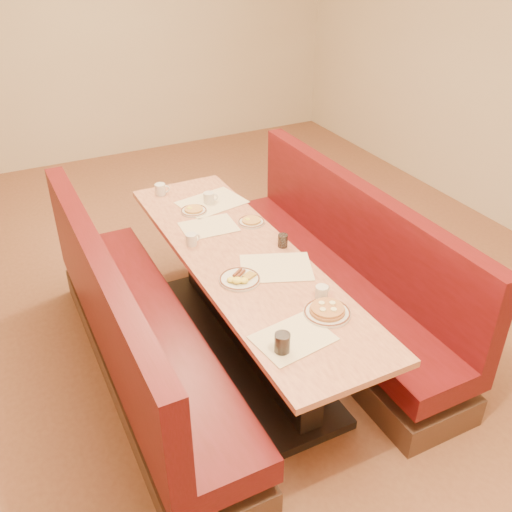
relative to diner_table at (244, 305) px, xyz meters
name	(u,v)px	position (x,y,z in m)	size (l,w,h in m)	color
ground	(245,348)	(0.00, 0.00, -0.37)	(8.00, 8.00, 0.00)	#9E6647
room_envelope	(241,63)	(0.00, 0.00, 1.56)	(6.04, 8.04, 2.82)	beige
diner_table	(244,305)	(0.00, 0.00, 0.00)	(0.70, 2.50, 0.75)	black
booth_left	(137,339)	(-0.73, 0.00, -0.01)	(0.55, 2.50, 1.05)	#4C3326
booth_right	(337,279)	(0.73, 0.00, -0.01)	(0.55, 2.50, 1.05)	#4C3326
placemat_near_left	(293,338)	(-0.12, -0.83, 0.38)	(0.38, 0.29, 0.00)	#FFECC7
placemat_near_right	(276,267)	(0.12, -0.20, 0.38)	(0.43, 0.32, 0.00)	#FFECC7
placemat_far_left	(209,227)	(-0.05, 0.46, 0.38)	(0.37, 0.28, 0.00)	#FFECC7
placemat_far_right	(212,202)	(0.12, 0.79, 0.38)	(0.46, 0.34, 0.00)	#FFECC7
pancake_plate	(327,311)	(0.14, -0.73, 0.40)	(0.26, 0.26, 0.06)	silver
eggs_plate	(240,279)	(-0.14, -0.23, 0.39)	(0.24, 0.24, 0.05)	silver
extra_plate_mid	(251,221)	(0.24, 0.38, 0.39)	(0.19, 0.19, 0.04)	silver
extra_plate_far	(194,210)	(-0.05, 0.72, 0.39)	(0.19, 0.19, 0.04)	silver
coffee_mug_a	(322,292)	(0.20, -0.59, 0.42)	(0.10, 0.07, 0.08)	silver
coffee_mug_b	(192,239)	(-0.23, 0.29, 0.42)	(0.10, 0.07, 0.08)	silver
coffee_mug_c	(209,198)	(0.10, 0.80, 0.42)	(0.11, 0.08, 0.08)	silver
coffee_mug_d	(161,189)	(-0.17, 1.10, 0.42)	(0.11, 0.08, 0.09)	silver
soda_tumbler_near	(282,343)	(-0.22, -0.89, 0.43)	(0.08, 0.08, 0.11)	black
soda_tumbler_mid	(283,241)	(0.28, 0.00, 0.42)	(0.06, 0.06, 0.09)	black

